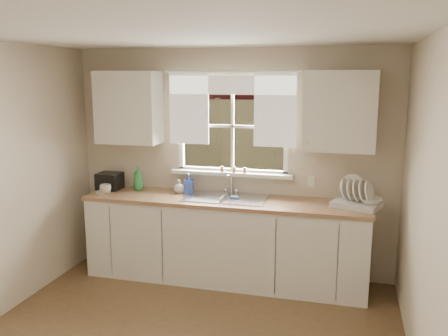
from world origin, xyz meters
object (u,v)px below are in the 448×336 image
(dish_rack, at_px, (356,199))
(soap_bottle_a, at_px, (138,178))
(cup, at_px, (106,189))
(black_appliance, at_px, (110,181))

(dish_rack, bearing_deg, soap_bottle_a, 177.51)
(cup, bearing_deg, dish_rack, 12.45)
(soap_bottle_a, distance_m, cup, 0.38)
(dish_rack, distance_m, soap_bottle_a, 2.41)
(soap_bottle_a, bearing_deg, cup, -127.19)
(dish_rack, relative_size, soap_bottle_a, 1.87)
(black_appliance, bearing_deg, soap_bottle_a, 7.77)
(dish_rack, distance_m, cup, 2.70)
(dish_rack, distance_m, black_appliance, 2.75)
(cup, distance_m, black_appliance, 0.21)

